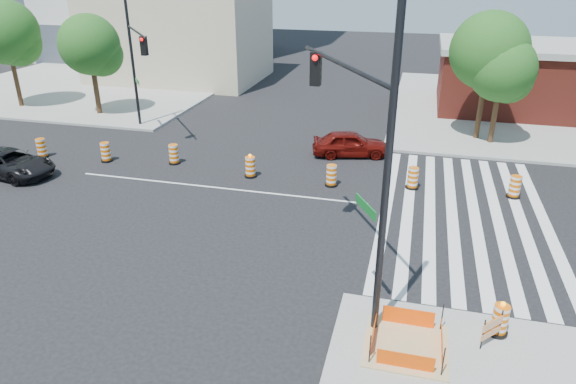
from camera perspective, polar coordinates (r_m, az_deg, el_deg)
name	(u,v)px	position (r m, az deg, el deg)	size (l,w,h in m)	color
ground	(217,188)	(24.11, -7.85, 0.47)	(120.00, 120.00, 0.00)	black
sidewalk_ne	(556,112)	(40.61, 27.59, 7.90)	(22.00, 22.00, 0.15)	gray
sidewalk_nw	(98,84)	(47.65, -20.33, 11.22)	(22.00, 22.00, 0.15)	gray
crosswalk_east	(463,214)	(22.62, 18.88, -2.32)	(6.75, 13.50, 0.01)	silver
lane_centerline	(217,188)	(24.10, -7.85, 0.48)	(14.00, 0.12, 0.01)	silver
excavation_pit	(406,344)	(14.74, 12.99, -16.15)	(2.20, 2.20, 0.90)	tan
brick_storefront	(563,80)	(40.14, 28.21, 10.96)	(16.50, 8.50, 4.60)	maroon
beige_midrise	(178,20)	(47.33, -12.10, 18.14)	(14.00, 10.00, 10.00)	#C5B396
red_coupe	(350,144)	(27.88, 6.93, 5.37)	(1.62, 4.03, 1.37)	#540B07
dark_suv	(10,163)	(28.53, -28.46, 2.86)	(2.10, 4.56, 1.27)	black
signal_pole_se	(359,132)	(14.24, 7.89, 6.59)	(3.47, 5.81, 8.76)	black
signal_pole_nw	(136,54)	(31.82, -16.58, 14.46)	(3.75, 4.65, 7.72)	black
pit_drum	(500,321)	(15.68, 22.47, -13.06)	(0.55, 0.55, 1.07)	black
barricade	(492,328)	(15.19, 21.71, -13.88)	(0.57, 0.62, 0.95)	#DD5F04
tree_north_a	(8,36)	(41.23, -28.71, 14.97)	(4.37, 4.37, 7.43)	#382314
tree_north_b	(91,48)	(36.99, -21.06, 14.68)	(3.92, 3.91, 6.64)	#382314
tree_north_c	(502,73)	(30.92, 22.72, 12.14)	(3.59, 3.59, 6.11)	#382314
tree_north_d	(489,55)	(31.34, 21.48, 13.96)	(4.29, 4.29, 7.29)	#382314
median_drum_0	(42,149)	(30.53, -25.70, 4.37)	(0.60, 0.60, 1.02)	black
median_drum_1	(106,153)	(28.57, -19.59, 4.14)	(0.60, 0.60, 1.02)	black
median_drum_2	(174,155)	(27.27, -12.57, 4.06)	(0.60, 0.60, 1.02)	black
median_drum_3	(250,167)	(25.00, -4.20, 2.75)	(0.60, 0.60, 1.18)	black
median_drum_4	(331,176)	(24.01, 4.85, 1.77)	(0.60, 0.60, 1.02)	black
median_drum_5	(413,179)	(24.33, 13.69, 1.44)	(0.60, 0.60, 1.02)	black
median_drum_6	(515,188)	(24.83, 23.88, 0.45)	(0.60, 0.60, 1.02)	black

